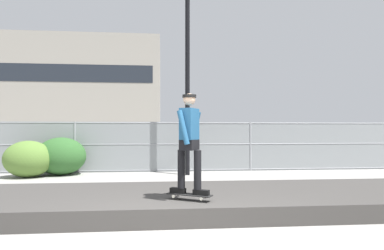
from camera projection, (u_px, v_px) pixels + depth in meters
name	position (u px, v px, depth m)	size (l,w,h in m)	color
ground_plane	(170.00, 248.00, 4.21)	(120.00, 120.00, 0.00)	gray
gravel_berm	(167.00, 201.00, 6.33)	(13.59, 2.73, 0.32)	#3D3A38
skateboard	(189.00, 195.00, 5.61)	(0.80, 0.56, 0.07)	black
skater	(189.00, 137.00, 5.62)	(0.68, 0.62, 1.74)	black
chain_fence	(165.00, 146.00, 12.07)	(19.57, 0.06, 1.85)	gray
street_lamp	(187.00, 51.00, 11.25)	(0.44, 0.44, 6.89)	black
parked_car_near	(109.00, 146.00, 14.46)	(4.40, 1.96, 1.66)	navy
library_building	(84.00, 93.00, 53.27)	(24.74, 15.42, 15.51)	gray
shrub_left	(28.00, 159.00, 10.60)	(1.55, 1.26, 1.19)	#567A33
shrub_center	(61.00, 156.00, 11.15)	(1.67, 1.37, 1.29)	#2D5B28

